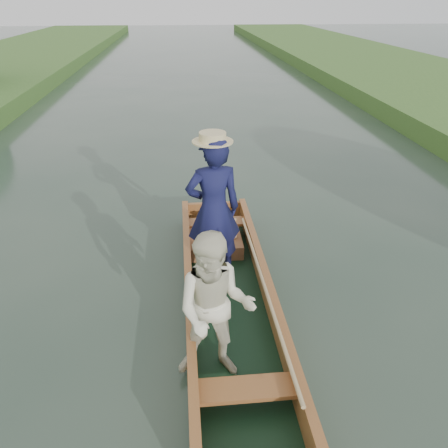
{
  "coord_description": "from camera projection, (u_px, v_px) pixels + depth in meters",
  "views": [
    {
      "loc": [
        -0.51,
        -4.55,
        3.68
      ],
      "look_at": [
        0.0,
        0.6,
        0.95
      ],
      "focal_mm": 35.0,
      "sensor_mm": 36.0,
      "label": 1
    }
  ],
  "objects": [
    {
      "name": "punt",
      "position": [
        219.0,
        267.0,
        5.39
      ],
      "size": [
        1.27,
        5.0,
        2.15
      ],
      "color": "black",
      "rests_on": "ground"
    },
    {
      "name": "ground",
      "position": [
        228.0,
        308.0,
        5.77
      ],
      "size": [
        120.0,
        120.0,
        0.0
      ],
      "primitive_type": "plane",
      "color": "#283D30",
      "rests_on": "ground"
    }
  ]
}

